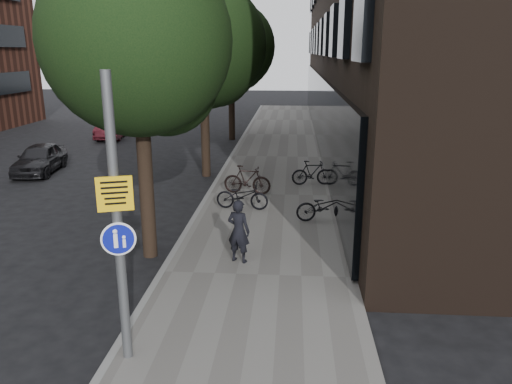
# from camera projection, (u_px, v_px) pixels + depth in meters

# --- Properties ---
(ground) EXTENTS (120.00, 120.00, 0.00)m
(ground) POSITION_uv_depth(u_px,v_px,m) (229.00, 366.00, 8.32)
(ground) COLOR black
(ground) RESTS_ON ground
(sidewalk) EXTENTS (4.50, 60.00, 0.12)m
(sidewalk) POSITION_uv_depth(u_px,v_px,m) (271.00, 196.00, 17.88)
(sidewalk) COLOR #625F5A
(sidewalk) RESTS_ON ground
(curb_edge) EXTENTS (0.15, 60.00, 0.13)m
(curb_edge) POSITION_uv_depth(u_px,v_px,m) (209.00, 194.00, 18.04)
(curb_edge) COLOR slate
(curb_edge) RESTS_ON ground
(street_tree_near) EXTENTS (4.40, 4.40, 7.50)m
(street_tree_near) POSITION_uv_depth(u_px,v_px,m) (143.00, 49.00, 11.56)
(street_tree_near) COLOR black
(street_tree_near) RESTS_ON ground
(street_tree_mid) EXTENTS (5.00, 5.00, 7.80)m
(street_tree_mid) POSITION_uv_depth(u_px,v_px,m) (205.00, 50.00, 19.71)
(street_tree_mid) COLOR black
(street_tree_mid) RESTS_ON ground
(street_tree_far) EXTENTS (5.00, 5.00, 7.80)m
(street_tree_far) POSITION_uv_depth(u_px,v_px,m) (232.00, 50.00, 28.34)
(street_tree_far) COLOR black
(street_tree_far) RESTS_ON ground
(signpost) EXTENTS (0.53, 0.20, 4.70)m
(signpost) POSITION_uv_depth(u_px,v_px,m) (117.00, 223.00, 7.76)
(signpost) COLOR #595B5E
(signpost) RESTS_ON sidewalk
(pedestrian) EXTENTS (0.67, 0.55, 1.57)m
(pedestrian) POSITION_uv_depth(u_px,v_px,m) (239.00, 231.00, 11.97)
(pedestrian) COLOR black
(pedestrian) RESTS_ON sidewalk
(parked_bike_facade_near) EXTENTS (1.82, 0.88, 0.92)m
(parked_bike_facade_near) POSITION_uv_depth(u_px,v_px,m) (325.00, 206.00, 14.97)
(parked_bike_facade_near) COLOR black
(parked_bike_facade_near) RESTS_ON sidewalk
(parked_bike_facade_far) EXTENTS (1.62, 0.65, 0.94)m
(parked_bike_facade_far) POSITION_uv_depth(u_px,v_px,m) (312.00, 173.00, 19.00)
(parked_bike_facade_far) COLOR black
(parked_bike_facade_far) RESTS_ON sidewalk
(parked_bike_curb_near) EXTENTS (1.75, 0.77, 0.89)m
(parked_bike_curb_near) POSITION_uv_depth(u_px,v_px,m) (242.00, 196.00, 16.10)
(parked_bike_curb_near) COLOR black
(parked_bike_curb_near) RESTS_ON sidewalk
(parked_bike_curb_far) EXTENTS (1.77, 0.74, 1.03)m
(parked_bike_curb_far) POSITION_uv_depth(u_px,v_px,m) (247.00, 180.00, 17.80)
(parked_bike_curb_far) COLOR black
(parked_bike_curb_far) RESTS_ON sidewalk
(parked_car_near) EXTENTS (1.91, 3.81, 1.25)m
(parked_car_near) POSITION_uv_depth(u_px,v_px,m) (40.00, 158.00, 21.38)
(parked_car_near) COLOR black
(parked_car_near) RESTS_ON ground
(parked_car_mid) EXTENTS (1.74, 4.02, 1.29)m
(parked_car_mid) POSITION_uv_depth(u_px,v_px,m) (113.00, 127.00, 29.92)
(parked_car_mid) COLOR #4C151D
(parked_car_mid) RESTS_ON ground
(parked_car_far) EXTENTS (1.97, 4.12, 1.16)m
(parked_car_far) POSITION_uv_depth(u_px,v_px,m) (156.00, 113.00, 37.50)
(parked_car_far) COLOR black
(parked_car_far) RESTS_ON ground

